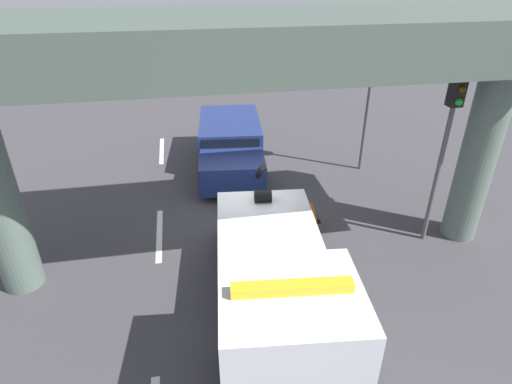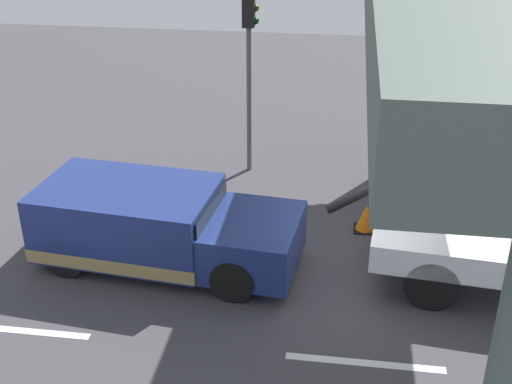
% 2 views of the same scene
% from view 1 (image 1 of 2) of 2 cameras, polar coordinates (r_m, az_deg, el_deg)
% --- Properties ---
extents(ground_plane, '(60.00, 40.00, 0.10)m').
position_cam_1_polar(ground_plane, '(12.42, -0.88, -4.70)').
color(ground_plane, '#423F44').
extents(lane_stripe_west, '(2.60, 0.16, 0.01)m').
position_cam_1_polar(lane_stripe_west, '(17.59, -12.58, 5.47)').
color(lane_stripe_west, silver).
rests_on(lane_stripe_west, ground).
extents(lane_stripe_mid, '(2.60, 0.16, 0.01)m').
position_cam_1_polar(lane_stripe_mid, '(12.31, -12.87, -5.59)').
color(lane_stripe_mid, silver).
rests_on(lane_stripe_mid, ground).
extents(tow_truck_white, '(7.34, 2.98, 2.46)m').
position_cam_1_polar(tow_truck_white, '(8.56, 3.09, -12.37)').
color(tow_truck_white, white).
rests_on(tow_truck_white, ground).
extents(towed_van_green, '(5.39, 2.68, 1.58)m').
position_cam_1_polar(towed_van_green, '(15.69, -3.46, 6.28)').
color(towed_van_green, navy).
rests_on(towed_van_green, ground).
extents(overpass_structure, '(3.60, 13.43, 5.89)m').
position_cam_1_polar(overpass_structure, '(9.07, 0.49, 17.04)').
color(overpass_structure, '#596B60').
rests_on(overpass_structure, ground).
extents(traffic_light_near, '(0.39, 0.32, 4.66)m').
position_cam_1_polar(traffic_light_near, '(15.00, 15.32, 14.73)').
color(traffic_light_near, '#515456').
rests_on(traffic_light_near, ground).
extents(traffic_light_far, '(0.39, 0.32, 4.69)m').
position_cam_1_polar(traffic_light_far, '(11.26, 24.67, 8.55)').
color(traffic_light_far, '#515456').
rests_on(traffic_light_far, ground).
extents(traffic_cone_orange, '(0.50, 0.50, 0.60)m').
position_cam_1_polar(traffic_cone_orange, '(12.60, 7.38, -2.62)').
color(traffic_cone_orange, orange).
rests_on(traffic_cone_orange, ground).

